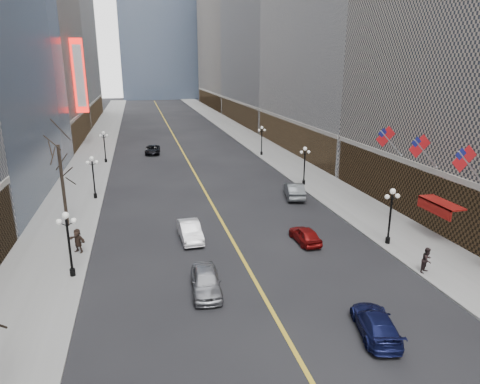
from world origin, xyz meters
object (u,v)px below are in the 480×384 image
streetlamp_west_2 (93,173)px  car_sb_far (294,190)px  streetlamp_east_3 (262,137)px  car_sb_near (376,323)px  streetlamp_east_1 (391,210)px  streetlamp_west_3 (104,144)px  car_nb_mid (190,231)px  streetlamp_west_1 (68,238)px  car_nb_near (206,281)px  car_nb_far (153,150)px  streetlamp_east_2 (305,162)px  car_sb_mid (305,235)px

streetlamp_west_2 → car_sb_far: bearing=-11.7°
streetlamp_east_3 → car_sb_near: (-7.15, -46.39, -2.25)m
streetlamp_east_1 → streetlamp_west_3: (-23.60, 36.00, 0.00)m
car_nb_mid → streetlamp_west_1: bearing=-153.2°
car_nb_mid → car_nb_near: bearing=-92.7°
streetlamp_west_2 → car_sb_far: streetlamp_west_2 is taller
streetlamp_east_1 → car_nb_far: bearing=112.0°
car_nb_mid → car_nb_far: car_nb_mid is taller
streetlamp_east_2 → car_nb_mid: size_ratio=0.99×
streetlamp_west_3 → car_sb_near: bearing=-70.5°
streetlamp_west_1 → car_sb_near: size_ratio=1.00×
streetlamp_east_2 → streetlamp_east_1: bearing=-90.0°
streetlamp_west_2 → car_nb_far: (6.92, 23.38, -2.22)m
streetlamp_west_3 → car_sb_far: bearing=-47.0°
car_nb_far → car_sb_near: (9.53, -51.78, -0.03)m
streetlamp_west_3 → streetlamp_west_2: bearing=-90.0°
car_nb_near → car_sb_far: size_ratio=0.90×
car_sb_mid → car_nb_near: bearing=31.2°
streetlamp_east_1 → streetlamp_west_2: 29.68m
car_nb_mid → car_sb_mid: car_nb_mid is taller
streetlamp_east_2 → car_sb_far: bearing=-123.0°
car_sb_mid → car_sb_far: (3.39, 11.68, 0.16)m
streetlamp_west_2 → streetlamp_west_3: bearing=90.0°
streetlamp_west_1 → car_nb_far: size_ratio=0.92×
streetlamp_east_1 → car_nb_near: (-15.18, -3.95, -2.14)m
streetlamp_west_2 → streetlamp_east_1: bearing=-37.3°
car_sb_near → streetlamp_west_2: bearing=-46.7°
streetlamp_east_2 → car_nb_near: (-15.18, -21.95, -2.14)m
streetlamp_west_2 → streetlamp_east_3: bearing=37.3°
streetlamp_west_2 → car_nb_near: bearing=-69.0°
streetlamp_east_2 → streetlamp_west_3: 29.68m
streetlamp_east_3 → car_nb_mid: 34.82m
streetlamp_east_1 → car_nb_far: 44.67m
streetlamp_east_2 → streetlamp_east_3: 18.00m
streetlamp_east_3 → car_nb_far: (-16.68, 5.38, -2.22)m
streetlamp_west_1 → car_sb_near: bearing=-32.3°
car_nb_near → car_sb_far: (12.38, 17.63, 0.06)m
car_nb_far → car_sb_far: 30.98m
car_nb_near → car_sb_mid: bearing=37.6°
streetlamp_west_1 → streetlamp_west_2: same height
car_nb_near → car_sb_mid: (8.99, 5.96, -0.10)m
streetlamp_west_1 → car_nb_far: streetlamp_west_1 is taller
streetlamp_west_1 → streetlamp_west_3: size_ratio=1.00×
car_nb_near → car_nb_mid: (0.07, 8.65, -0.01)m
streetlamp_west_2 → car_sb_far: size_ratio=0.90×
streetlamp_west_1 → car_nb_near: streetlamp_west_1 is taller
streetlamp_east_1 → car_sb_far: 14.12m
car_nb_far → car_sb_mid: (10.49, -39.37, -0.02)m
car_nb_mid → car_sb_near: (7.96, -15.10, -0.09)m
car_nb_far → streetlamp_east_2: bearing=-49.9°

